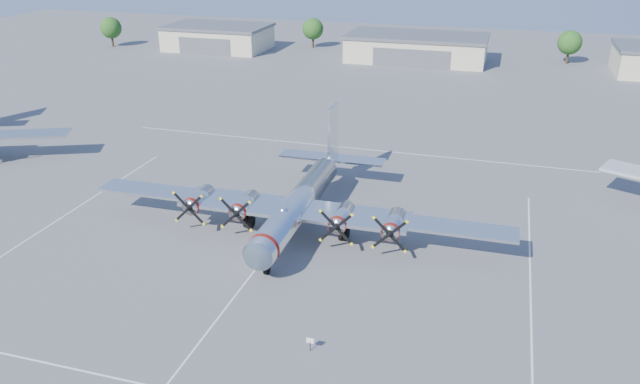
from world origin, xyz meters
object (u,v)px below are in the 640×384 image
(hangar_center, at_px, (417,48))
(tree_east, at_px, (570,43))
(main_bomber_b29, at_px, (301,226))
(hangar_west, at_px, (218,37))
(tree_far_west, at_px, (111,28))
(tree_west, at_px, (313,29))
(info_placard, at_px, (310,342))

(hangar_center, xyz_separation_m, tree_east, (30.00, 6.04, 1.51))
(main_bomber_b29, bearing_deg, tree_east, 71.02)
(hangar_center, distance_m, main_bomber_b29, 80.01)
(hangar_west, distance_m, hangar_center, 45.00)
(hangar_center, distance_m, tree_far_west, 70.13)
(tree_far_west, distance_m, tree_east, 100.50)
(tree_west, bearing_deg, hangar_west, -158.11)
(hangar_west, xyz_separation_m, main_bomber_b29, (46.11, -79.96, -2.71))
(tree_east, relative_size, main_bomber_b29, 0.17)
(hangar_west, height_order, main_bomber_b29, hangar_west)
(hangar_center, xyz_separation_m, info_placard, (7.60, -97.76, -1.99))
(tree_east, xyz_separation_m, main_bomber_b29, (-28.89, -85.99, -4.22))
(hangar_west, height_order, tree_far_west, tree_far_west)
(tree_east, bearing_deg, hangar_center, -168.62)
(hangar_center, distance_m, info_placard, 98.08)
(tree_west, height_order, info_placard, tree_west)
(main_bomber_b29, bearing_deg, tree_far_west, 132.68)
(tree_west, bearing_deg, tree_east, -2.08)
(tree_west, distance_m, info_placard, 110.76)
(info_placard, bearing_deg, hangar_west, 118.81)
(hangar_center, relative_size, tree_far_west, 4.31)
(main_bomber_b29, bearing_deg, hangar_center, 90.38)
(info_placard, bearing_deg, tree_west, 107.65)
(hangar_center, xyz_separation_m, tree_west, (-25.00, 8.04, 1.51))
(hangar_center, bearing_deg, tree_east, 11.38)
(tree_west, xyz_separation_m, info_placard, (32.60, -105.80, -3.50))
(tree_far_west, distance_m, info_placard, 121.79)
(hangar_west, distance_m, main_bomber_b29, 92.34)
(tree_east, bearing_deg, info_placard, -102.18)
(hangar_west, height_order, tree_west, tree_west)
(tree_far_west, height_order, main_bomber_b29, tree_far_west)
(hangar_west, bearing_deg, tree_far_west, -170.99)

